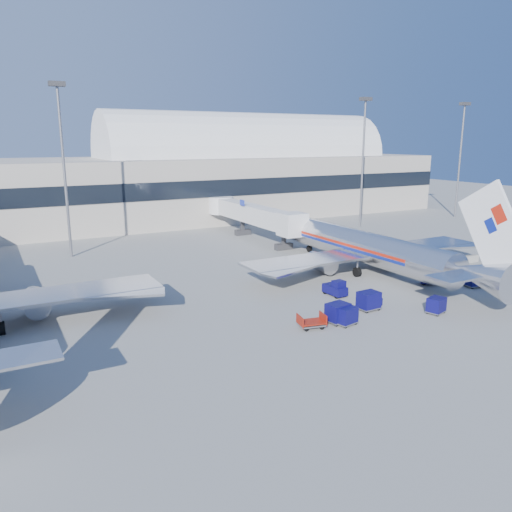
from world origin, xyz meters
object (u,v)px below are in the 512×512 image
barrier_near (433,265)px  cart_solo_near (436,305)px  tug_lead (370,301)px  tug_left (336,288)px  mast_far_east (461,143)px  jetbridge_near (249,213)px  cart_solo_far (474,279)px  barrier_far (469,259)px  cart_train_b (346,315)px  mast_west (62,145)px  tug_right (431,279)px  barrier_mid (451,262)px  cart_open_red (312,323)px  cart_train_a (369,300)px  airliner_main (370,248)px  mast_east (364,144)px

barrier_near → cart_solo_near: bearing=-136.6°
tug_lead → tug_left: tug_left is taller
barrier_near → tug_lead: size_ratio=1.35×
mast_far_east → cart_solo_near: size_ratio=11.39×
cart_solo_near → mast_far_east: bearing=22.4°
jetbridge_near → cart_solo_far: (8.16, -36.55, -3.09)m
barrier_near → barrier_far: size_ratio=1.00×
cart_train_b → cart_solo_near: size_ratio=1.03×
mast_west → tug_right: bearing=-45.5°
tug_lead → tug_left: size_ratio=0.84×
barrier_mid → barrier_near: bearing=180.0°
cart_open_red → mast_far_east: bearing=42.7°
jetbridge_near → barrier_near: 30.82m
cart_train_b → tug_right: bearing=6.6°
jetbridge_near → mast_far_east: bearing=-1.0°
cart_solo_near → cart_open_red: size_ratio=0.80×
mast_far_east → barrier_mid: bearing=-140.3°
tug_left → cart_train_a: bearing=177.0°
airliner_main → cart_train_a: (-9.19, -10.59, -1.99)m
barrier_far → cart_train_b: cart_train_b is taller
cart_solo_near → barrier_near: bearing=27.0°
barrier_near → cart_solo_near: (-12.41, -11.74, 0.34)m
mast_east → mast_far_east: (25.00, 0.00, 0.00)m
mast_west → barrier_far: mast_west is taller
mast_east → tug_left: bearing=-133.2°
tug_right → mast_east: bearing=106.7°
jetbridge_near → tug_left: jetbridge_near is taller
tug_lead → cart_train_a: bearing=-147.1°
mast_east → tug_right: size_ratio=9.52×
mast_east → cart_solo_far: bearing=-111.7°
mast_west → cart_solo_far: (35.75, -35.74, -13.95)m
tug_lead → tug_right: (10.93, 2.73, 0.03)m
mast_far_east → tug_lead: 65.91m
tug_right → cart_solo_far: bearing=5.4°
mast_west → mast_east: same height
airliner_main → cart_train_a: 14.16m
mast_west → cart_train_a: (20.81, -36.08, -13.86)m
mast_east → cart_train_b: (-33.43, -38.10, -13.94)m
mast_west → barrier_far: 54.58m
barrier_near → tug_left: bearing=-169.8°
cart_train_a → cart_solo_far: bearing=-1.7°
cart_open_red → tug_left: bearing=52.2°
barrier_far → mast_east: bearing=79.1°
cart_solo_far → cart_open_red: size_ratio=0.80×
cart_train_b → tug_left: bearing=47.2°
mast_far_east → mast_west: bearing=180.0°
cart_train_a → cart_solo_near: bearing=-40.4°
cart_solo_near → cart_open_red: (-12.04, 2.40, -0.37)m
jetbridge_near → cart_solo_far: jetbridge_near is taller
mast_east → jetbridge_near: bearing=177.9°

